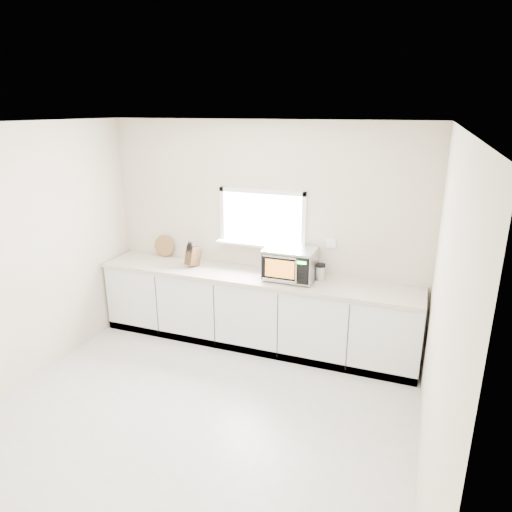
% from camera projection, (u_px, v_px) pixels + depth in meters
% --- Properties ---
extents(ground, '(4.00, 4.00, 0.00)m').
position_uv_depth(ground, '(189.00, 427.00, 4.24)').
color(ground, beige).
rests_on(ground, ground).
extents(back_wall, '(4.00, 0.17, 2.70)m').
position_uv_depth(back_wall, '(263.00, 233.00, 5.59)').
color(back_wall, beige).
rests_on(back_wall, ground).
extents(cabinets, '(3.92, 0.60, 0.88)m').
position_uv_depth(cabinets, '(254.00, 311.00, 5.61)').
color(cabinets, silver).
rests_on(cabinets, ground).
extents(countertop, '(3.92, 0.64, 0.04)m').
position_uv_depth(countertop, '(254.00, 276.00, 5.46)').
color(countertop, beige).
rests_on(countertop, cabinets).
extents(microwave, '(0.57, 0.48, 0.37)m').
position_uv_depth(microwave, '(290.00, 263.00, 5.27)').
color(microwave, black).
rests_on(microwave, countertop).
extents(knife_block, '(0.16, 0.25, 0.33)m').
position_uv_depth(knife_block, '(193.00, 255.00, 5.71)').
color(knife_block, '#4B2F1B').
rests_on(knife_block, countertop).
extents(cutting_board, '(0.29, 0.07, 0.29)m').
position_uv_depth(cutting_board, '(164.00, 246.00, 6.09)').
color(cutting_board, brown).
rests_on(cutting_board, countertop).
extents(coffee_grinder, '(0.12, 0.12, 0.20)m').
position_uv_depth(coffee_grinder, '(320.00, 272.00, 5.27)').
color(coffee_grinder, '#AFB2B7').
rests_on(coffee_grinder, countertop).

